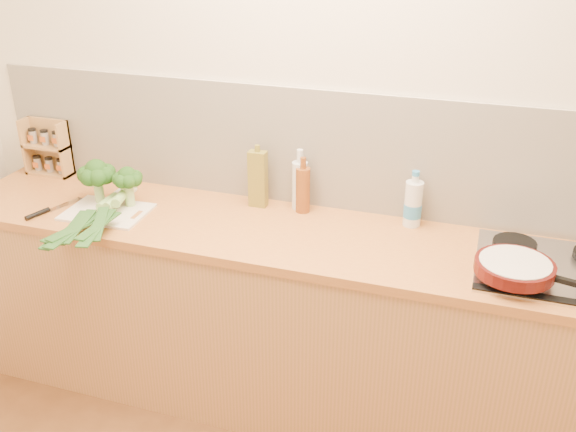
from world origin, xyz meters
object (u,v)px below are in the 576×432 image
Objects in this scene: gas_hob at (556,268)px; skillet at (515,267)px; chefs_knife at (45,211)px; spice_rack at (49,150)px; chopping_board at (107,212)px.

skillet is at bearing -138.28° from gas_hob.
chefs_knife is at bearing -165.21° from skillet.
skillet is 2.30m from spice_rack.
gas_hob is 1.99× the size of chefs_knife.
gas_hob is 1.89m from chopping_board.
chefs_knife is (-2.15, -0.17, -0.01)m from gas_hob.
chopping_board is 0.88× the size of skillet.
spice_rack is (-2.27, 0.38, 0.06)m from skillet.
skillet is (-0.15, -0.13, 0.05)m from gas_hob.
chopping_board is 1.27× the size of spice_rack.
chopping_board is 1.74m from skillet.
gas_hob is 2.44m from spice_rack.
chefs_knife is (-0.27, -0.09, 0.00)m from chopping_board.
skillet reaches higher than chopping_board.
chopping_board is at bearing -167.93° from skillet.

